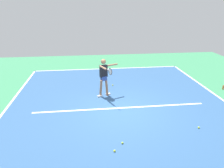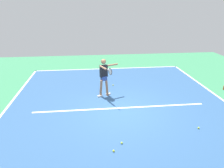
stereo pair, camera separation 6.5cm
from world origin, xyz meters
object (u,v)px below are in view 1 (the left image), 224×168
at_px(tennis_player, 104,75).
at_px(tennis_ball_near_player, 122,143).
at_px(tennis_ball_far_corner, 199,128).
at_px(water_bottle, 223,87).
at_px(tennis_ball_by_baseline, 114,151).
at_px(tennis_ball_centre_court, 113,85).

relative_size(tennis_player, tennis_ball_near_player, 27.63).
distance_m(tennis_ball_far_corner, water_bottle, 4.45).
relative_size(tennis_ball_near_player, tennis_ball_by_baseline, 1.00).
bearing_deg(tennis_ball_by_baseline, tennis_ball_centre_court, -96.38).
xyz_separation_m(tennis_ball_centre_court, water_bottle, (-5.60, 1.18, 0.08)).
height_order(tennis_player, tennis_ball_centre_court, tennis_player).
bearing_deg(water_bottle, tennis_ball_near_player, 32.62).
bearing_deg(tennis_ball_centre_court, tennis_ball_far_corner, 119.90).
bearing_deg(tennis_ball_far_corner, tennis_ball_centre_court, -60.10).
xyz_separation_m(tennis_ball_centre_court, tennis_ball_near_player, (0.30, 4.95, 0.00)).
distance_m(tennis_ball_centre_court, tennis_ball_near_player, 4.96).
relative_size(tennis_ball_near_player, water_bottle, 0.30).
bearing_deg(tennis_player, tennis_ball_centre_court, -137.23).
relative_size(tennis_ball_centre_court, tennis_ball_near_player, 1.00).
height_order(tennis_ball_far_corner, water_bottle, water_bottle).
bearing_deg(tennis_player, tennis_ball_by_baseline, 66.00).
relative_size(tennis_player, tennis_ball_by_baseline, 27.63).
height_order(tennis_ball_by_baseline, water_bottle, water_bottle).
bearing_deg(tennis_ball_centre_court, tennis_player, 66.33).
distance_m(tennis_ball_near_player, water_bottle, 6.99).
bearing_deg(tennis_player, tennis_ball_near_player, 70.57).
xyz_separation_m(tennis_ball_near_player, tennis_ball_by_baseline, (0.30, 0.34, 0.00)).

